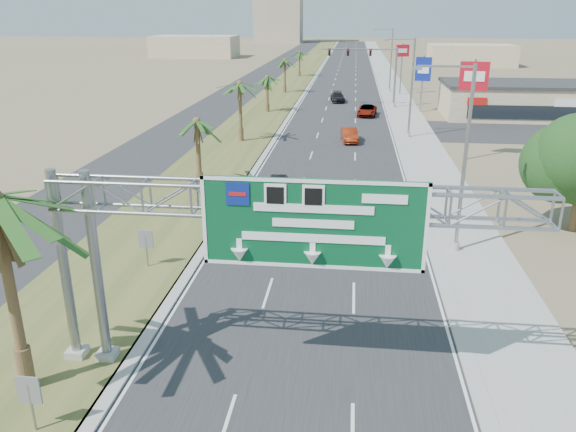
# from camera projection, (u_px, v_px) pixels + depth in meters

# --- Properties ---
(road) EXTENTS (12.00, 300.00, 0.02)m
(road) POSITION_uv_depth(u_px,v_px,m) (346.00, 77.00, 113.77)
(road) COLOR #28282B
(road) RESTS_ON ground
(sidewalk_right) EXTENTS (4.00, 300.00, 0.10)m
(sidewalk_right) POSITION_uv_depth(u_px,v_px,m) (388.00, 77.00, 112.85)
(sidewalk_right) COLOR #9E9B93
(sidewalk_right) RESTS_ON ground
(median_grass) EXTENTS (7.00, 300.00, 0.12)m
(median_grass) POSITION_uv_depth(u_px,v_px,m) (297.00, 76.00, 114.83)
(median_grass) COLOR #495124
(median_grass) RESTS_ON ground
(opposing_road) EXTENTS (8.00, 300.00, 0.02)m
(opposing_road) POSITION_uv_depth(u_px,v_px,m) (263.00, 76.00, 115.59)
(opposing_road) COLOR #28282B
(opposing_road) RESTS_ON ground
(sign_gantry) EXTENTS (16.75, 1.24, 7.50)m
(sign_gantry) POSITION_uv_depth(u_px,v_px,m) (266.00, 216.00, 18.37)
(sign_gantry) COLOR gray
(sign_gantry) RESTS_ON ground
(palm_row_b) EXTENTS (3.99, 3.99, 5.95)m
(palm_row_b) POSITION_uv_depth(u_px,v_px,m) (197.00, 123.00, 40.29)
(palm_row_b) COLOR brown
(palm_row_b) RESTS_ON ground
(palm_row_c) EXTENTS (3.99, 3.99, 6.75)m
(palm_row_c) POSITION_uv_depth(u_px,v_px,m) (240.00, 85.00, 54.96)
(palm_row_c) COLOR brown
(palm_row_c) RESTS_ON ground
(palm_row_d) EXTENTS (3.99, 3.99, 5.45)m
(palm_row_d) POSITION_uv_depth(u_px,v_px,m) (267.00, 78.00, 72.20)
(palm_row_d) COLOR brown
(palm_row_d) RESTS_ON ground
(palm_row_e) EXTENTS (3.99, 3.99, 6.15)m
(palm_row_e) POSITION_uv_depth(u_px,v_px,m) (285.00, 61.00, 89.71)
(palm_row_e) COLOR brown
(palm_row_e) RESTS_ON ground
(palm_row_f) EXTENTS (3.99, 3.99, 5.75)m
(palm_row_f) POSITION_uv_depth(u_px,v_px,m) (299.00, 53.00, 113.19)
(palm_row_f) COLOR brown
(palm_row_f) RESTS_ON ground
(streetlight_near) EXTENTS (3.27, 0.44, 10.00)m
(streetlight_near) POSITION_uv_depth(u_px,v_px,m) (460.00, 168.00, 29.22)
(streetlight_near) COLOR gray
(streetlight_near) RESTS_ON ground
(streetlight_mid) EXTENTS (3.27, 0.44, 10.00)m
(streetlight_mid) POSITION_uv_depth(u_px,v_px,m) (409.00, 92.00, 57.23)
(streetlight_mid) COLOR gray
(streetlight_mid) RESTS_ON ground
(streetlight_far) EXTENTS (3.27, 0.44, 10.00)m
(streetlight_far) POSITION_uv_depth(u_px,v_px,m) (390.00, 63.00, 90.85)
(streetlight_far) COLOR gray
(streetlight_far) RESTS_ON ground
(signal_mast) EXTENTS (10.28, 0.71, 8.00)m
(signal_mast) POSITION_uv_depth(u_px,v_px,m) (380.00, 71.00, 76.06)
(signal_mast) COLOR gray
(signal_mast) RESTS_ON ground
(store_building) EXTENTS (18.00, 10.00, 4.00)m
(store_building) POSITION_uv_depth(u_px,v_px,m) (518.00, 101.00, 69.65)
(store_building) COLOR tan
(store_building) RESTS_ON ground
(median_signback_a) EXTENTS (0.75, 0.08, 2.08)m
(median_signback_a) POSITION_uv_depth(u_px,v_px,m) (30.00, 394.00, 17.00)
(median_signback_a) COLOR gray
(median_signback_a) RESTS_ON ground
(median_signback_b) EXTENTS (0.75, 0.08, 2.08)m
(median_signback_b) POSITION_uv_depth(u_px,v_px,m) (146.00, 242.00, 28.28)
(median_signback_b) COLOR gray
(median_signback_b) RESTS_ON ground
(tower_distant) EXTENTS (20.00, 16.00, 35.00)m
(tower_distant) POSITION_uv_depth(u_px,v_px,m) (279.00, 0.00, 241.95)
(tower_distant) COLOR tan
(tower_distant) RESTS_ON ground
(building_distant_left) EXTENTS (24.00, 14.00, 6.00)m
(building_distant_left) POSITION_uv_depth(u_px,v_px,m) (195.00, 46.00, 164.26)
(building_distant_left) COLOR tan
(building_distant_left) RESTS_ON ground
(building_distant_right) EXTENTS (20.00, 12.00, 5.00)m
(building_distant_right) POSITION_uv_depth(u_px,v_px,m) (471.00, 55.00, 137.72)
(building_distant_right) COLOR tan
(building_distant_right) RESTS_ON ground
(car_left_lane) EXTENTS (1.70, 4.06, 1.37)m
(car_left_lane) POSITION_uv_depth(u_px,v_px,m) (277.00, 186.00, 40.04)
(car_left_lane) COLOR black
(car_left_lane) RESTS_ON ground
(car_mid_lane) EXTENTS (1.96, 4.36, 1.39)m
(car_mid_lane) POSITION_uv_depth(u_px,v_px,m) (349.00, 135.00, 56.67)
(car_mid_lane) COLOR maroon
(car_mid_lane) RESTS_ON ground
(car_right_lane) EXTENTS (2.66, 5.04, 1.35)m
(car_right_lane) POSITION_uv_depth(u_px,v_px,m) (367.00, 111.00, 70.90)
(car_right_lane) COLOR gray
(car_right_lane) RESTS_ON ground
(car_far) EXTENTS (2.40, 4.84, 1.35)m
(car_far) POSITION_uv_depth(u_px,v_px,m) (338.00, 97.00, 82.03)
(car_far) COLOR black
(car_far) RESTS_ON ground
(pole_sign_red_near) EXTENTS (2.42, 0.66, 8.66)m
(pole_sign_red_near) POSITION_uv_depth(u_px,v_px,m) (473.00, 82.00, 47.78)
(pole_sign_red_near) COLOR gray
(pole_sign_red_near) RESTS_ON ground
(pole_sign_blue) EXTENTS (2.01, 0.82, 7.20)m
(pole_sign_blue) POSITION_uv_depth(u_px,v_px,m) (423.00, 71.00, 72.23)
(pole_sign_blue) COLOR gray
(pole_sign_blue) RESTS_ON ground
(pole_sign_red_far) EXTENTS (2.14, 1.15, 7.85)m
(pole_sign_red_far) POSITION_uv_depth(u_px,v_px,m) (402.00, 54.00, 87.60)
(pole_sign_red_far) COLOR gray
(pole_sign_red_far) RESTS_ON ground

